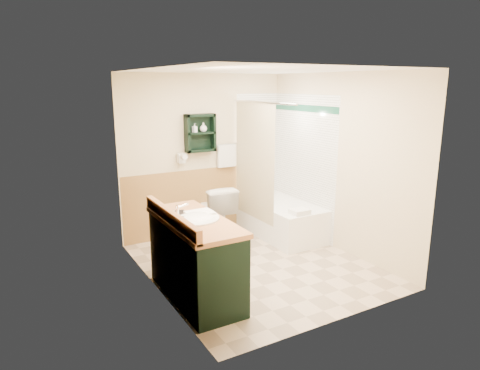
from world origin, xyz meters
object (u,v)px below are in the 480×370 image
Objects in this scene: bathtub at (280,218)px; toilet at (215,211)px; soap_bottle_a at (195,130)px; hair_dryer at (181,158)px; vanity at (196,258)px; wall_shelf at (200,133)px; vanity_book at (171,206)px; soap_bottle_b at (203,128)px.

toilet reaches higher than bathtub.
toilet is 1.24m from soap_bottle_a.
vanity is at bearing -108.25° from hair_dryer.
vanity_book is (-1.06, -1.55, -0.56)m from wall_shelf.
soap_bottle_a is at bearing -8.16° from hair_dryer.
hair_dryer is at bearing 175.24° from wall_shelf.
wall_shelf is 0.37× the size of bathtub.
soap_bottle_b reaches higher than vanity_book.
soap_bottle_a is (0.21, -0.03, 0.39)m from hair_dryer.
soap_bottle_b reaches higher than hair_dryer.
wall_shelf is 2.29× the size of hair_dryer.
wall_shelf is at bearing 63.30° from vanity.
soap_bottle_b is at bearing 63.37° from vanity_book.
vanity is (-0.59, -1.80, -0.76)m from hair_dryer.
toilet is 5.96× the size of soap_bottle_b.
bathtub is at bearing -30.18° from wall_shelf.
toilet is (1.02, 1.58, -0.05)m from vanity.
soap_bottle_b is (0.94, 1.77, 1.18)m from vanity.
bathtub is 1.00m from toilet.
vanity is 6.54× the size of vanity_book.
vanity is 0.93× the size of bathtub.
wall_shelf is 0.08m from soap_bottle_b.
bathtub is 1.84m from soap_bottle_a.
toilet is (-0.90, 0.39, 0.14)m from bathtub.
soap_bottle_a reaches higher than toilet.
vanity is at bearing -114.38° from soap_bottle_a.
wall_shelf is 4.37× the size of soap_bottle_a.
hair_dryer is 1.76m from vanity_book.
toilet is 1.89m from vanity_book.
toilet is at bearing -28.32° from hair_dryer.
soap_bottle_a reaches higher than hair_dryer.
wall_shelf is 1.18m from toilet.
vanity_book is (-2.08, -0.95, 0.74)m from bathtub.
vanity_book is at bearing -115.82° from hair_dryer.
soap_bottle_a reaches higher than vanity.
toilet is 1.24m from soap_bottle_b.
soap_bottle_b is at bearing -64.76° from toilet.
hair_dryer reaches higher than vanity.
soap_bottle_b is (-0.07, 0.20, 1.22)m from toilet.
soap_bottle_a is at bearing -176.85° from wall_shelf.
hair_dryer is at bearing 175.08° from soap_bottle_b.
bathtub is 11.16× the size of soap_bottle_b.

